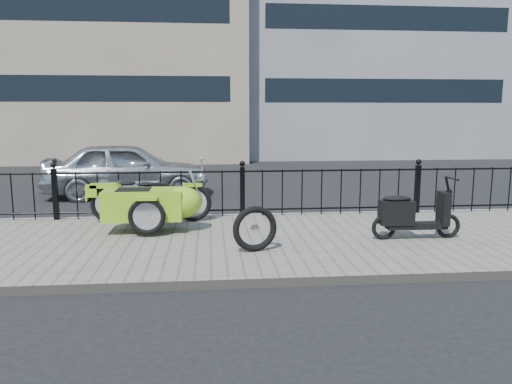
{
  "coord_description": "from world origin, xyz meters",
  "views": [
    {
      "loc": [
        -0.63,
        -8.18,
        2.13
      ],
      "look_at": [
        0.13,
        -0.1,
        0.81
      ],
      "focal_mm": 35.0,
      "sensor_mm": 36.0,
      "label": 1
    }
  ],
  "objects": [
    {
      "name": "spare_tire",
      "position": [
        0.01,
        -1.2,
        0.46
      ],
      "size": [
        0.67,
        0.25,
        0.67
      ],
      "primitive_type": "torus",
      "rotation": [
        1.57,
        0.0,
        0.24
      ],
      "color": "black",
      "rests_on": "sidewalk"
    },
    {
      "name": "ground",
      "position": [
        0.0,
        0.0,
        0.0
      ],
      "size": [
        120.0,
        120.0,
        0.0
      ],
      "primitive_type": "plane",
      "color": "black",
      "rests_on": "ground"
    },
    {
      "name": "building_tan",
      "position": [
        -6.0,
        15.99,
        6.0
      ],
      "size": [
        14.0,
        8.01,
        12.0
      ],
      "color": "gray",
      "rests_on": "ground"
    },
    {
      "name": "motorcycle_sidecar",
      "position": [
        -1.57,
        0.31,
        0.59
      ],
      "size": [
        2.28,
        1.47,
        0.98
      ],
      "color": "black",
      "rests_on": "sidewalk"
    },
    {
      "name": "building_grey",
      "position": [
        7.0,
        16.99,
        7.5
      ],
      "size": [
        12.0,
        8.01,
        15.0
      ],
      "color": "gray",
      "rests_on": "ground"
    },
    {
      "name": "scooter",
      "position": [
        2.54,
        -0.71,
        0.5
      ],
      "size": [
        1.46,
        0.42,
        0.99
      ],
      "color": "black",
      "rests_on": "sidewalk"
    },
    {
      "name": "sedan_car",
      "position": [
        -2.7,
        4.58,
        0.69
      ],
      "size": [
        4.18,
        1.99,
        1.38
      ],
      "primitive_type": "imported",
      "rotation": [
        0.0,
        0.0,
        1.66
      ],
      "color": "#B6B9BD",
      "rests_on": "ground"
    },
    {
      "name": "iron_fence",
      "position": [
        0.0,
        1.3,
        0.59
      ],
      "size": [
        14.11,
        0.11,
        1.08
      ],
      "color": "black",
      "rests_on": "sidewalk"
    },
    {
      "name": "curb",
      "position": [
        0.0,
        1.44,
        0.06
      ],
      "size": [
        30.0,
        0.1,
        0.12
      ],
      "primitive_type": "cube",
      "color": "gray",
      "rests_on": "ground"
    },
    {
      "name": "sidewalk",
      "position": [
        0.0,
        -0.5,
        0.06
      ],
      "size": [
        30.0,
        3.8,
        0.12
      ],
      "primitive_type": "cube",
      "color": "#656055",
      "rests_on": "ground"
    }
  ]
}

